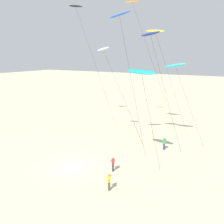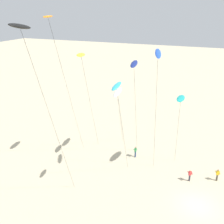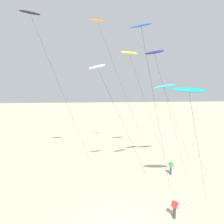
{
  "view_description": "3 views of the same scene",
  "coord_description": "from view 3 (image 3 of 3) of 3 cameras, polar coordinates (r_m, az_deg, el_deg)",
  "views": [
    {
      "loc": [
        15.1,
        -17.94,
        11.93
      ],
      "look_at": [
        0.64,
        7.93,
        4.59
      ],
      "focal_mm": 36.71,
      "sensor_mm": 36.0,
      "label": 1
    },
    {
      "loc": [
        -25.52,
        0.03,
        20.96
      ],
      "look_at": [
        2.69,
        11.41,
        8.73
      ],
      "focal_mm": 42.27,
      "sensor_mm": 36.0,
      "label": 2
    },
    {
      "loc": [
        -2.34,
        -13.65,
        10.58
      ],
      "look_at": [
        0.56,
        12.11,
        7.46
      ],
      "focal_mm": 33.27,
      "sensor_mm": 36.0,
      "label": 3
    }
  ],
  "objects": [
    {
      "name": "kite_cyan",
      "position": [
        28.11,
        14.21,
        6.71
      ],
      "size": [
        5.82,
        0.99,
        11.15
      ],
      "color": "#33BFE0",
      "rests_on": "ground"
    },
    {
      "name": "kite_black",
      "position": [
        29.68,
        -21.46,
        23.69
      ],
      "size": [
        8.5,
        1.24,
        20.04
      ],
      "color": "black",
      "rests_on": "ground"
    },
    {
      "name": "kite_navy",
      "position": [
        24.59,
        11.68,
        15.53
      ],
      "size": [
        5.78,
        0.98,
        14.87
      ],
      "color": "navy",
      "rests_on": "ground"
    },
    {
      "name": "kite_flyer_middle",
      "position": [
        19.1,
        16.81,
        -23.93
      ],
      "size": [
        0.73,
        0.73,
        1.67
      ],
      "color": "#33333D",
      "rests_on": "ground"
    },
    {
      "name": "kite_yellow",
      "position": [
        30.44,
        4.85,
        15.74
      ],
      "size": [
        7.07,
        1.34,
        15.72
      ],
      "color": "yellow",
      "rests_on": "ground"
    },
    {
      "name": "kite_teal",
      "position": [
        19.41,
        20.42,
        5.62
      ],
      "size": [
        4.03,
        1.1,
        10.75
      ],
      "color": "teal",
      "rests_on": "ground"
    },
    {
      "name": "kite_white",
      "position": [
        22.92,
        -3.88,
        11.87
      ],
      "size": [
        6.86,
        0.96,
        13.14
      ],
      "color": "white",
      "rests_on": "ground"
    },
    {
      "name": "kite_orange",
      "position": [
        32.14,
        -3.61,
        22.9
      ],
      "size": [
        8.96,
        1.28,
        20.09
      ],
      "color": "orange",
      "rests_on": "ground"
    },
    {
      "name": "kite_blue",
      "position": [
        21.09,
        8.13,
        21.84
      ],
      "size": [
        4.79,
        1.32,
        16.73
      ],
      "color": "blue",
      "rests_on": "ground"
    },
    {
      "name": "kite_flyer_nearest",
      "position": [
        27.01,
        15.85,
        -14.43
      ],
      "size": [
        0.59,
        0.56,
        1.67
      ],
      "color": "navy",
      "rests_on": "ground"
    }
  ]
}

